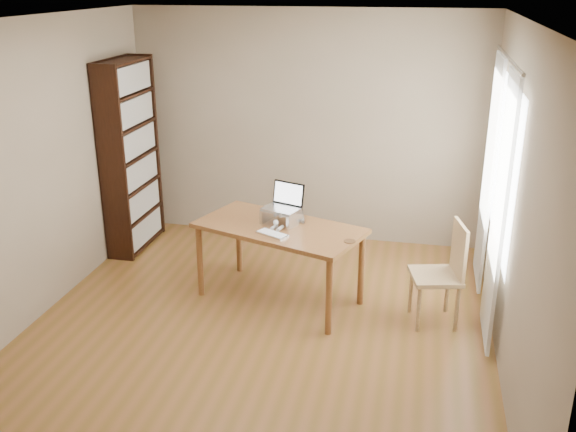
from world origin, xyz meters
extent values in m
cube|color=brown|center=(0.00, 0.00, -0.01)|extent=(4.00, 4.50, 0.02)
cube|color=white|center=(0.00, 0.00, 2.61)|extent=(4.00, 4.50, 0.02)
cube|color=#806F56|center=(0.00, 2.26, 1.30)|extent=(4.00, 0.02, 2.60)
cube|color=#806F56|center=(0.00, -2.26, 1.30)|extent=(4.00, 0.02, 2.60)
cube|color=#806F56|center=(-2.01, 0.00, 1.30)|extent=(0.02, 4.50, 2.60)
cube|color=#806F56|center=(2.01, 0.00, 1.30)|extent=(0.02, 4.50, 2.60)
cube|color=white|center=(1.98, 0.80, 1.40)|extent=(0.01, 1.80, 1.40)
cube|color=black|center=(-1.84, 1.12, 1.05)|extent=(0.30, 0.04, 2.10)
cube|color=black|center=(-1.84, 1.98, 1.05)|extent=(0.30, 0.04, 2.10)
cube|color=black|center=(-1.98, 1.55, 1.05)|extent=(0.02, 0.90, 2.10)
cube|color=black|center=(-1.84, 1.55, 0.03)|extent=(0.30, 0.84, 0.02)
cube|color=black|center=(-1.81, 1.55, 0.20)|extent=(0.20, 0.78, 0.28)
cube|color=black|center=(-1.84, 1.55, 0.37)|extent=(0.30, 0.84, 0.03)
cube|color=black|center=(-1.81, 1.55, 0.54)|extent=(0.20, 0.78, 0.28)
cube|color=black|center=(-1.84, 1.55, 0.71)|extent=(0.30, 0.84, 0.02)
cube|color=black|center=(-1.81, 1.55, 0.88)|extent=(0.20, 0.78, 0.28)
cube|color=black|center=(-1.84, 1.55, 1.05)|extent=(0.30, 0.84, 0.02)
cube|color=black|center=(-1.81, 1.55, 1.22)|extent=(0.20, 0.78, 0.28)
cube|color=black|center=(-1.84, 1.55, 1.39)|extent=(0.30, 0.84, 0.02)
cube|color=black|center=(-1.81, 1.55, 1.56)|extent=(0.20, 0.78, 0.28)
cube|color=black|center=(-1.84, 1.55, 1.73)|extent=(0.30, 0.84, 0.02)
cube|color=black|center=(-1.81, 1.55, 1.90)|extent=(0.20, 0.78, 0.28)
cube|color=black|center=(-1.84, 1.55, 2.07)|extent=(0.30, 0.84, 0.03)
cube|color=white|center=(1.92, 0.25, 1.15)|extent=(0.03, 0.70, 2.20)
cube|color=white|center=(1.92, 1.35, 1.15)|extent=(0.03, 0.70, 2.20)
cylinder|color=silver|center=(1.92, 0.80, 2.28)|extent=(0.03, 1.90, 0.03)
cube|color=brown|center=(0.06, 0.60, 0.73)|extent=(1.68, 1.22, 0.04)
cylinder|color=brown|center=(-0.64, 0.91, 0.35)|extent=(0.06, 0.06, 0.71)
cylinder|color=brown|center=(0.75, 0.91, 0.35)|extent=(0.06, 0.06, 0.71)
cylinder|color=brown|center=(-0.64, 0.28, 0.35)|extent=(0.06, 0.06, 0.71)
cylinder|color=brown|center=(0.75, 0.28, 0.35)|extent=(0.06, 0.06, 0.71)
cube|color=silver|center=(-0.09, 0.68, 0.81)|extent=(0.03, 0.25, 0.12)
cube|color=silver|center=(0.20, 0.68, 0.81)|extent=(0.03, 0.25, 0.12)
cube|color=silver|center=(0.06, 0.68, 0.88)|extent=(0.32, 0.25, 0.01)
cube|color=silver|center=(0.06, 0.68, 0.89)|extent=(0.38, 0.32, 0.02)
cube|color=black|center=(0.06, 0.81, 1.00)|extent=(0.32, 0.15, 0.21)
cube|color=white|center=(0.06, 0.80, 1.00)|extent=(0.29, 0.13, 0.18)
cube|color=silver|center=(0.04, 0.38, 0.76)|extent=(0.32, 0.24, 0.02)
cube|color=white|center=(0.04, 0.38, 0.77)|extent=(0.29, 0.22, 0.00)
cylinder|color=brown|center=(0.73, 0.37, 0.75)|extent=(0.10, 0.10, 0.01)
ellipsoid|color=#4F443E|center=(0.10, 0.71, 0.82)|extent=(0.19, 0.42, 0.14)
ellipsoid|color=#4F443E|center=(0.10, 0.82, 0.82)|extent=(0.17, 0.18, 0.13)
ellipsoid|color=#4F443E|center=(0.10, 0.52, 0.84)|extent=(0.11, 0.11, 0.10)
ellipsoid|color=silver|center=(0.10, 0.56, 0.81)|extent=(0.10, 0.10, 0.09)
sphere|color=silver|center=(0.10, 0.48, 0.83)|extent=(0.05, 0.05, 0.05)
cone|color=#4F443E|center=(0.07, 0.52, 0.89)|extent=(0.04, 0.04, 0.05)
cone|color=#4F443E|center=(0.12, 0.52, 0.89)|extent=(0.04, 0.04, 0.05)
cylinder|color=silver|center=(0.07, 0.51, 0.77)|extent=(0.03, 0.10, 0.03)
cylinder|color=silver|center=(0.13, 0.51, 0.77)|extent=(0.03, 0.10, 0.03)
cylinder|color=#4F443E|center=(0.19, 0.84, 0.77)|extent=(0.15, 0.23, 0.03)
cube|color=tan|center=(1.48, 0.47, 0.44)|extent=(0.50, 0.50, 0.04)
cylinder|color=tan|center=(1.32, 0.31, 0.22)|extent=(0.04, 0.04, 0.44)
cylinder|color=tan|center=(1.65, 0.31, 0.22)|extent=(0.04, 0.04, 0.44)
cylinder|color=tan|center=(1.32, 0.64, 0.22)|extent=(0.04, 0.04, 0.44)
cylinder|color=tan|center=(1.65, 0.64, 0.22)|extent=(0.04, 0.04, 0.44)
cube|color=tan|center=(1.67, 0.47, 0.69)|extent=(0.12, 0.39, 0.49)
camera|label=1|loc=(1.29, -4.74, 2.90)|focal=40.00mm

